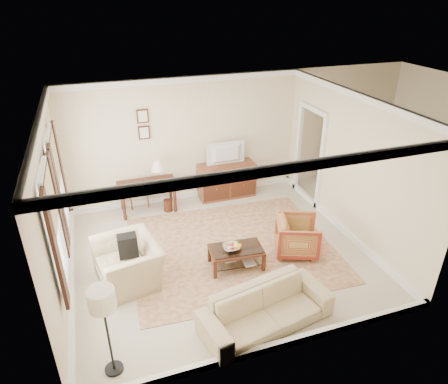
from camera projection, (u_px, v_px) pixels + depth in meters
room_shell at (218, 131)px, 6.63m from camera, size 5.51×5.01×2.91m
annex_bedroom at (377, 181)px, 9.86m from camera, size 3.00×2.70×2.90m
window_front at (54, 228)px, 5.69m from camera, size 0.12×1.56×1.80m
window_rear at (58, 181)px, 7.04m from camera, size 0.12×1.56×1.80m
doorway at (309, 157)px, 9.31m from camera, size 0.10×1.12×2.25m
rug at (232, 248)px, 7.90m from camera, size 4.05×3.53×0.01m
writing_desk at (147, 188)px, 8.95m from camera, size 1.29×0.65×0.71m
desk_chair at (137, 185)px, 9.22m from camera, size 0.51×0.51×1.05m
desk_lamp at (158, 171)px, 8.86m from camera, size 0.32×0.32×0.50m
framed_prints at (143, 124)px, 8.69m from camera, size 0.25×0.04×0.68m
sideboard at (227, 180)px, 9.69m from camera, size 1.36×0.52×0.84m
tv at (227, 147)px, 9.28m from camera, size 0.89×0.51×0.12m
coffee_table at (236, 253)px, 7.25m from camera, size 1.01×0.65×0.41m
fruit_bowl at (231, 247)px, 7.15m from camera, size 0.42×0.42×0.10m
book_a at (223, 258)px, 7.33m from camera, size 0.28×0.05×0.38m
book_b at (243, 262)px, 7.23m from camera, size 0.28×0.05×0.38m
striped_armchair at (297, 235)px, 7.61m from camera, size 0.96×0.99×0.80m
club_armchair at (128, 257)px, 6.81m from camera, size 0.95×1.27×1.01m
backpack at (127, 244)px, 6.70m from camera, size 0.32×0.38×0.40m
sofa at (266, 304)px, 5.95m from camera, size 2.11×0.97×0.80m
floor_lamp at (103, 306)px, 4.87m from camera, size 0.34×0.34×1.39m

